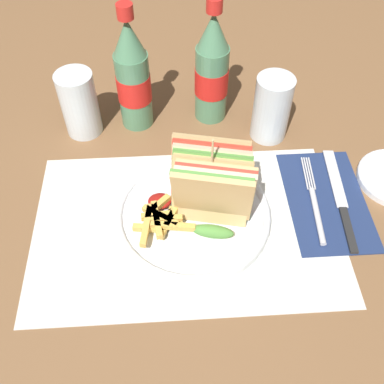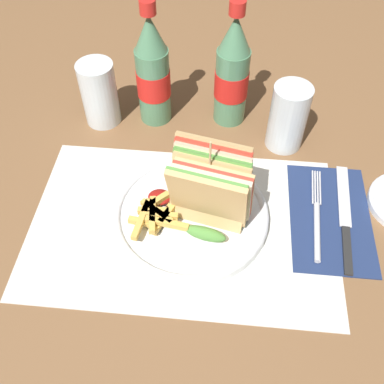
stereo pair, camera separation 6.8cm
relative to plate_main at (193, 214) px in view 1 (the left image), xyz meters
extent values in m
plane|color=brown|center=(0.03, -0.02, -0.01)|extent=(4.00, 4.00, 0.00)
cube|color=silver|center=(-0.01, -0.01, -0.01)|extent=(0.47, 0.31, 0.00)
cylinder|color=white|center=(0.00, 0.00, 0.00)|extent=(0.24, 0.24, 0.01)
torus|color=white|center=(0.00, 0.00, 0.00)|extent=(0.24, 0.24, 0.01)
cube|color=tan|center=(0.03, -0.02, 0.07)|extent=(0.12, 0.06, 0.11)
cube|color=#518E3D|center=(0.03, -0.02, 0.07)|extent=(0.12, 0.06, 0.11)
cube|color=beige|center=(0.03, -0.01, 0.06)|extent=(0.12, 0.06, 0.11)
cube|color=red|center=(0.03, 0.00, 0.06)|extent=(0.12, 0.06, 0.11)
cube|color=tan|center=(0.03, 0.01, 0.06)|extent=(0.12, 0.06, 0.11)
ellipsoid|color=#518E3D|center=(0.02, -0.05, 0.02)|extent=(0.06, 0.03, 0.02)
cube|color=tan|center=(0.02, -0.01, 0.06)|extent=(0.12, 0.06, 0.11)
cube|color=#518E3D|center=(0.02, 0.00, 0.06)|extent=(0.12, 0.06, 0.11)
cube|color=beige|center=(0.03, 0.01, 0.06)|extent=(0.12, 0.06, 0.11)
cube|color=red|center=(0.03, 0.02, 0.07)|extent=(0.12, 0.06, 0.11)
cube|color=tan|center=(0.03, 0.03, 0.07)|extent=(0.12, 0.06, 0.11)
ellipsoid|color=#518E3D|center=(0.02, 0.00, 0.02)|extent=(0.06, 0.03, 0.02)
cylinder|color=tan|center=(0.03, 0.00, 0.08)|extent=(0.00, 0.00, 0.15)
cube|color=gold|center=(-0.07, -0.03, 0.01)|extent=(0.05, 0.02, 0.01)
cube|color=gold|center=(-0.05, -0.01, 0.01)|extent=(0.05, 0.04, 0.01)
cube|color=gold|center=(-0.04, -0.03, 0.01)|extent=(0.03, 0.06, 0.01)
cube|color=gold|center=(-0.03, -0.01, 0.02)|extent=(0.04, 0.06, 0.01)
cube|color=gold|center=(-0.05, -0.02, 0.02)|extent=(0.02, 0.06, 0.01)
cube|color=gold|center=(-0.05, -0.02, 0.02)|extent=(0.05, 0.04, 0.01)
cube|color=gold|center=(-0.05, 0.00, 0.02)|extent=(0.04, 0.04, 0.01)
cube|color=gold|center=(-0.05, -0.02, 0.02)|extent=(0.05, 0.01, 0.01)
cube|color=gold|center=(-0.07, -0.03, 0.02)|extent=(0.02, 0.07, 0.01)
cube|color=gold|center=(-0.03, -0.04, 0.02)|extent=(0.07, 0.02, 0.01)
cube|color=gold|center=(-0.04, -0.02, 0.02)|extent=(0.05, 0.01, 0.01)
ellipsoid|color=maroon|center=(-0.05, 0.02, 0.02)|extent=(0.04, 0.03, 0.01)
cube|color=navy|center=(0.22, 0.02, -0.01)|extent=(0.12, 0.21, 0.00)
cylinder|color=silver|center=(0.19, -0.01, 0.00)|extent=(0.02, 0.11, 0.01)
cylinder|color=silver|center=(0.19, 0.08, 0.00)|extent=(0.01, 0.07, 0.00)
cylinder|color=silver|center=(0.20, 0.08, 0.00)|extent=(0.01, 0.07, 0.00)
cylinder|color=silver|center=(0.20, 0.08, 0.00)|extent=(0.01, 0.07, 0.00)
cylinder|color=silver|center=(0.20, 0.07, 0.00)|extent=(0.01, 0.07, 0.00)
cube|color=black|center=(0.23, -0.04, 0.00)|extent=(0.02, 0.08, 0.00)
cube|color=silver|center=(0.24, 0.06, 0.00)|extent=(0.03, 0.13, 0.00)
cylinder|color=#4C7F5B|center=(-0.09, 0.23, 0.06)|extent=(0.06, 0.06, 0.14)
cylinder|color=red|center=(-0.09, 0.23, 0.07)|extent=(0.06, 0.06, 0.05)
cone|color=#4C7F5B|center=(-0.09, 0.23, 0.16)|extent=(0.06, 0.06, 0.06)
cylinder|color=red|center=(-0.09, 0.23, 0.21)|extent=(0.03, 0.03, 0.02)
cylinder|color=#4C7F5B|center=(0.05, 0.24, 0.06)|extent=(0.06, 0.06, 0.14)
cylinder|color=red|center=(0.05, 0.24, 0.07)|extent=(0.06, 0.06, 0.05)
cone|color=#4C7F5B|center=(0.05, 0.24, 0.16)|extent=(0.06, 0.06, 0.06)
cylinder|color=red|center=(0.05, 0.24, 0.21)|extent=(0.03, 0.03, 0.02)
cylinder|color=silver|center=(0.15, 0.18, 0.05)|extent=(0.06, 0.06, 0.12)
cylinder|color=black|center=(0.15, 0.18, 0.03)|extent=(0.06, 0.06, 0.07)
cylinder|color=silver|center=(-0.19, 0.22, 0.05)|extent=(0.06, 0.06, 0.12)
camera|label=1|loc=(-0.03, -0.41, 0.56)|focal=42.00mm
camera|label=2|loc=(0.04, -0.41, 0.56)|focal=42.00mm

